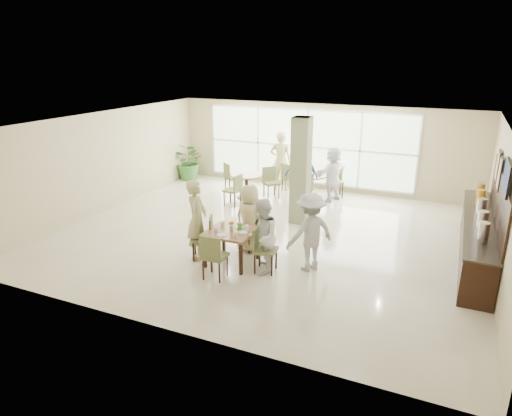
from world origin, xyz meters
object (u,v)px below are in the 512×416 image
at_px(buffet_counter, 478,236).
at_px(adult_b, 332,174).
at_px(round_table_left, 246,181).
at_px(teen_far, 249,218).
at_px(teen_right, 262,236).
at_px(round_table_right, 310,179).
at_px(teen_left, 197,219).
at_px(teen_standing, 310,232).
at_px(main_table, 232,234).
at_px(potted_plant, 190,161).
at_px(adult_a, 301,176).
at_px(adult_standing, 281,161).

distance_m(buffet_counter, adult_b, 4.98).
bearing_deg(round_table_left, teen_far, -63.82).
xyz_separation_m(buffet_counter, teen_right, (-4.03, -2.44, 0.23)).
relative_size(round_table_right, teen_left, 0.66).
xyz_separation_m(round_table_left, teen_standing, (3.34, -4.03, 0.28)).
bearing_deg(teen_standing, main_table, -37.88).
height_order(potted_plant, teen_far, teen_far).
xyz_separation_m(potted_plant, teen_left, (3.70, -5.63, 0.21)).
xyz_separation_m(teen_right, teen_standing, (0.85, 0.51, 0.05)).
height_order(round_table_right, teen_left, teen_left).
height_order(buffet_counter, adult_a, buffet_counter).
relative_size(buffet_counter, teen_right, 3.01).
distance_m(round_table_left, adult_a, 1.79).
xyz_separation_m(round_table_left, potted_plant, (-2.80, 1.19, 0.12)).
bearing_deg(round_table_left, teen_standing, -50.35).
bearing_deg(teen_left, adult_a, -23.02).
bearing_deg(teen_far, potted_plant, -34.57).
xyz_separation_m(buffet_counter, potted_plant, (-9.32, 3.29, 0.11)).
xyz_separation_m(main_table, teen_right, (0.75, -0.11, 0.12)).
xyz_separation_m(round_table_right, adult_standing, (-1.13, 0.40, 0.39)).
bearing_deg(adult_a, potted_plant, 167.64).
bearing_deg(round_table_right, round_table_left, -154.13).
xyz_separation_m(teen_far, adult_a, (-0.03, 3.71, 0.09)).
xyz_separation_m(teen_standing, adult_standing, (-2.70, 5.29, 0.15)).
xyz_separation_m(round_table_right, teen_left, (-0.87, -5.30, 0.29)).
height_order(round_table_right, adult_a, adult_a).
bearing_deg(teen_right, potted_plant, -159.12).
bearing_deg(teen_far, adult_a, -77.59).
bearing_deg(adult_a, teen_far, -87.98).
relative_size(buffet_counter, adult_a, 2.72).
relative_size(round_table_right, adult_b, 0.69).
distance_m(buffet_counter, potted_plant, 9.89).
xyz_separation_m(teen_right, adult_b, (0.01, 5.36, 0.07)).
distance_m(main_table, potted_plant, 7.22).
height_order(teen_left, adult_standing, adult_standing).
xyz_separation_m(potted_plant, adult_a, (4.56, -1.13, 0.20)).
bearing_deg(round_table_left, adult_a, 1.92).
relative_size(main_table, teen_left, 0.57).
relative_size(round_table_right, potted_plant, 0.87).
height_order(potted_plant, teen_left, teen_left).
bearing_deg(adult_a, round_table_left, -176.55).
height_order(potted_plant, adult_standing, adult_standing).
bearing_deg(potted_plant, adult_a, -13.90).
height_order(teen_far, adult_standing, adult_standing).
height_order(round_table_right, adult_b, adult_b).
xyz_separation_m(main_table, adult_a, (0.02, 4.49, 0.20)).
relative_size(potted_plant, teen_far, 0.85).
distance_m(potted_plant, adult_b, 5.32).
distance_m(round_table_right, teen_standing, 5.14).
height_order(main_table, potted_plant, potted_plant).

